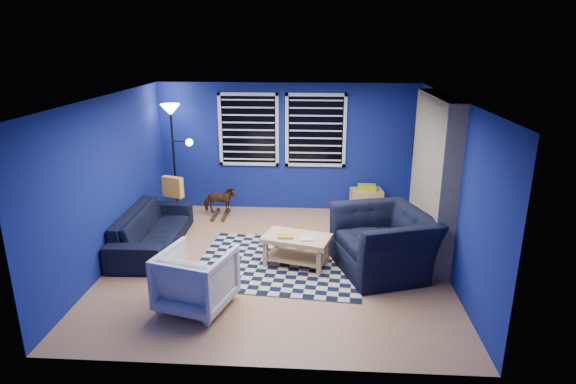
% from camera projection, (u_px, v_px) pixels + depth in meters
% --- Properties ---
extents(floor, '(5.00, 5.00, 0.00)m').
position_uv_depth(floor, '(277.00, 262.00, 7.41)').
color(floor, tan).
rests_on(floor, ground).
extents(ceiling, '(5.00, 5.00, 0.00)m').
position_uv_depth(ceiling, '(275.00, 98.00, 6.65)').
color(ceiling, white).
rests_on(ceiling, wall_back).
extents(wall_back, '(5.00, 0.00, 5.00)m').
position_uv_depth(wall_back, '(287.00, 148.00, 9.41)').
color(wall_back, navy).
rests_on(wall_back, floor).
extents(wall_left, '(0.00, 5.00, 5.00)m').
position_uv_depth(wall_left, '(110.00, 181.00, 7.18)').
color(wall_left, navy).
rests_on(wall_left, floor).
extents(wall_right, '(0.00, 5.00, 5.00)m').
position_uv_depth(wall_right, '(450.00, 187.00, 6.88)').
color(wall_right, navy).
rests_on(wall_right, floor).
extents(fireplace, '(0.65, 2.00, 2.50)m').
position_uv_depth(fireplace, '(432.00, 181.00, 7.38)').
color(fireplace, gray).
rests_on(fireplace, floor).
extents(window_left, '(1.17, 0.06, 1.42)m').
position_uv_depth(window_left, '(249.00, 130.00, 9.31)').
color(window_left, black).
rests_on(window_left, wall_back).
extents(window_right, '(1.17, 0.06, 1.42)m').
position_uv_depth(window_right, '(316.00, 131.00, 9.23)').
color(window_right, black).
rests_on(window_right, wall_back).
extents(tv, '(0.07, 1.00, 0.58)m').
position_uv_depth(tv, '(420.00, 147.00, 8.74)').
color(tv, black).
rests_on(tv, wall_right).
extents(rug, '(2.68, 2.23, 0.02)m').
position_uv_depth(rug, '(280.00, 263.00, 7.35)').
color(rug, black).
rests_on(rug, floor).
extents(sofa, '(2.18, 0.91, 0.63)m').
position_uv_depth(sofa, '(153.00, 229.00, 7.85)').
color(sofa, black).
rests_on(sofa, floor).
extents(armchair_big, '(1.70, 1.58, 0.90)m').
position_uv_depth(armchair_big, '(384.00, 242.00, 7.02)').
color(armchair_big, black).
rests_on(armchair_big, floor).
extents(armchair_bent, '(1.04, 1.06, 0.78)m').
position_uv_depth(armchair_bent, '(196.00, 279.00, 6.06)').
color(armchair_bent, gray).
rests_on(armchair_bent, floor).
extents(rocking_horse, '(0.38, 0.65, 0.51)m').
position_uv_depth(rocking_horse, '(220.00, 200.00, 9.21)').
color(rocking_horse, '#492C17').
rests_on(rocking_horse, floor).
extents(coffee_table, '(1.10, 0.81, 0.49)m').
position_uv_depth(coffee_table, '(296.00, 244.00, 7.21)').
color(coffee_table, tan).
rests_on(coffee_table, rug).
extents(cabinet, '(0.64, 0.46, 0.59)m').
position_uv_depth(cabinet, '(366.00, 201.00, 9.38)').
color(cabinet, tan).
rests_on(cabinet, floor).
extents(floor_lamp, '(0.58, 0.36, 2.13)m').
position_uv_depth(floor_lamp, '(173.00, 125.00, 9.00)').
color(floor_lamp, black).
rests_on(floor_lamp, floor).
extents(throw_pillow, '(0.40, 0.24, 0.36)m').
position_uv_depth(throw_pillow, '(173.00, 187.00, 8.41)').
color(throw_pillow, gold).
rests_on(throw_pillow, sofa).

